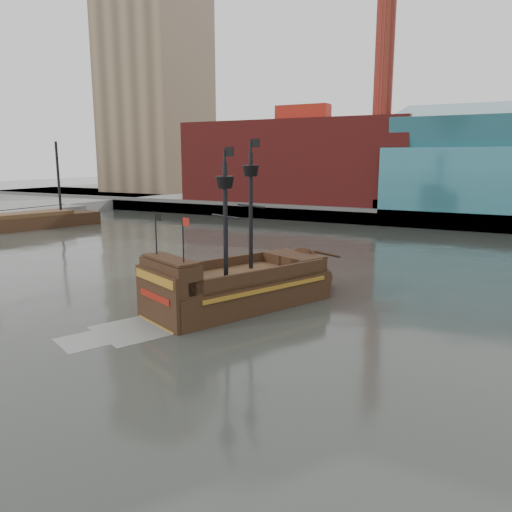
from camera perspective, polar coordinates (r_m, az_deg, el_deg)
The scene contains 6 objects.
ground at distance 23.76m, azimuth -13.92°, elevation -15.28°, with size 400.00×400.00×0.00m, color #272A25.
promenade_far at distance 109.06m, azimuth 20.13°, elevation 5.48°, with size 220.00×60.00×2.00m, color slate.
seawall at distance 80.03m, azimuth 17.20°, elevation 4.07°, with size 220.00×1.00×2.60m, color #4C4C49.
skyline at distance 101.66m, azimuth 23.50°, elevation 18.22°, with size 149.00×45.00×62.00m.
pirate_ship at distance 35.65m, azimuth -2.16°, elevation -3.99°, with size 11.31×17.50×12.65m.
docked_vessel at distance 82.19m, azimuth -24.71°, elevation 3.46°, with size 10.18×22.14×14.70m.
Camera 1 is at (14.49, -15.68, 10.43)m, focal length 35.00 mm.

